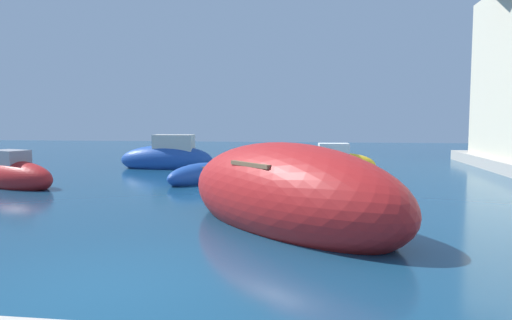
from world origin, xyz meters
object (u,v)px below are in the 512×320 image
object	(u,v)px
moored_boat_2	(167,158)
moored_boat_6	(202,175)
moored_boat_0	(338,163)
moored_boat_7	(15,176)
moored_boat_1	(287,196)

from	to	relation	value
moored_boat_2	moored_boat_6	size ratio (longest dim) A/B	1.34
moored_boat_0	moored_boat_7	xyz separation A→B (m)	(-10.68, -5.89, -0.01)
moored_boat_1	moored_boat_7	bearing A→B (deg)	-158.26
moored_boat_2	moored_boat_6	distance (m)	5.32
moored_boat_1	moored_boat_2	distance (m)	12.54
moored_boat_2	moored_boat_7	xyz separation A→B (m)	(-3.06, -6.48, -0.09)
moored_boat_0	moored_boat_2	distance (m)	7.64
moored_boat_0	moored_boat_2	world-z (taller)	moored_boat_2
moored_boat_2	moored_boat_6	xyz separation A→B (m)	(2.76, -4.54, -0.21)
moored_boat_1	moored_boat_6	world-z (taller)	moored_boat_1
moored_boat_6	moored_boat_7	size ratio (longest dim) A/B	0.89
moored_boat_0	moored_boat_7	bearing A→B (deg)	-156.42
moored_boat_0	moored_boat_2	bearing A→B (deg)	170.29
moored_boat_1	moored_boat_7	size ratio (longest dim) A/B	1.77
moored_boat_2	moored_boat_6	bearing A→B (deg)	118.64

